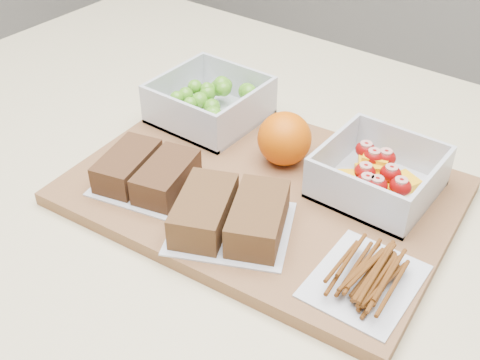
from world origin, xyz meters
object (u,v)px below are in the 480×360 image
Objects in this scene: grape_container at (211,102)px; sandwich_bag_left at (147,172)px; fruit_container at (377,176)px; orange at (284,139)px; pretzel_bag at (366,273)px; cutting_board at (262,191)px; sandwich_bag_center at (231,215)px.

grape_container is 0.99× the size of sandwich_bag_left.
fruit_container is 0.26m from sandwich_bag_left.
fruit_container is 1.89× the size of orange.
pretzel_bag is at bearing 2.69° from sandwich_bag_left.
pretzel_bag is at bearing -25.59° from grape_container.
fruit_container is 0.15m from pretzel_bag.
sandwich_bag_left is at bearing -149.01° from cutting_board.
grape_container is at bearing 168.48° from orange.
sandwich_bag_left is at bearing -177.31° from pretzel_bag.
sandwich_bag_center is at bearing -45.71° from grape_container.
orange is at bearing 93.06° from cutting_board.
sandwich_bag_left is (-0.21, -0.15, -0.00)m from fruit_container.
orange is 0.17m from sandwich_bag_left.
pretzel_bag is at bearing -25.90° from cutting_board.
grape_container is (-0.14, 0.08, 0.03)m from cutting_board.
sandwich_bag_center is (0.16, -0.16, -0.00)m from grape_container.
fruit_container is at bearing 28.49° from cutting_board.
sandwich_bag_center is at bearing -79.57° from orange.
sandwich_bag_left reaches higher than cutting_board.
fruit_container is 1.07× the size of pretzel_bag.
sandwich_bag_left is at bearing -77.34° from grape_container.
orange reaches higher than fruit_container.
grape_container is 1.13× the size of pretzel_bag.
fruit_container is at bearing 34.51° from sandwich_bag_left.
cutting_board is 3.44× the size of fruit_container.
cutting_board is 3.23× the size of sandwich_bag_left.
orange reaches higher than sandwich_bag_left.
orange is at bearing 53.33° from sandwich_bag_left.
orange reaches higher than sandwich_bag_center.
sandwich_bag_left is at bearing -126.67° from orange.
pretzel_bag is at bearing -66.98° from fruit_container.
grape_container is at bearing 154.41° from pretzel_bag.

